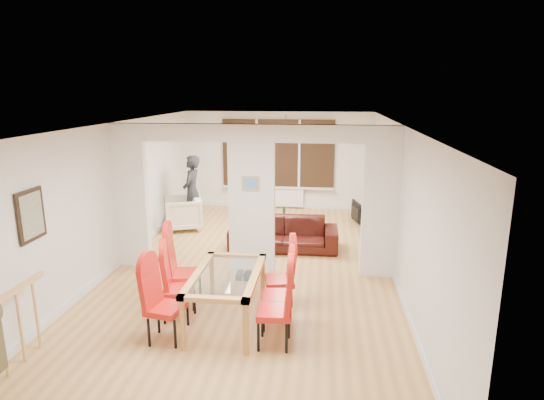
% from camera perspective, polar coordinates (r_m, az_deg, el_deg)
% --- Properties ---
extents(floor, '(5.00, 9.00, 0.01)m').
position_cam_1_polar(floor, '(8.32, -2.47, -8.66)').
color(floor, tan).
rests_on(floor, ground).
extents(room_walls, '(5.00, 9.00, 2.60)m').
position_cam_1_polar(room_walls, '(7.92, -2.56, 0.07)').
color(room_walls, silver).
rests_on(room_walls, floor).
extents(divider_wall, '(5.00, 0.18, 2.60)m').
position_cam_1_polar(divider_wall, '(7.92, -2.56, 0.07)').
color(divider_wall, white).
rests_on(divider_wall, floor).
extents(bay_window_blinds, '(3.00, 0.08, 1.80)m').
position_cam_1_polar(bay_window_blinds, '(12.21, 0.76, 5.87)').
color(bay_window_blinds, black).
rests_on(bay_window_blinds, room_walls).
extents(radiator, '(1.40, 0.08, 0.50)m').
position_cam_1_polar(radiator, '(12.40, 0.73, 0.34)').
color(radiator, white).
rests_on(radiator, floor).
extents(pendant_light, '(0.36, 0.36, 0.36)m').
position_cam_1_polar(pendant_light, '(10.98, 1.73, 8.40)').
color(pendant_light, orange).
rests_on(pendant_light, room_walls).
extents(stair_newel, '(0.40, 1.20, 1.10)m').
position_cam_1_polar(stair_newel, '(6.19, -29.40, -13.15)').
color(stair_newel, tan).
rests_on(stair_newel, floor).
extents(wall_poster, '(0.04, 0.52, 0.67)m').
position_cam_1_polar(wall_poster, '(6.58, -28.00, -1.70)').
color(wall_poster, gray).
rests_on(wall_poster, room_walls).
extents(pillar_photo, '(0.30, 0.03, 0.25)m').
position_cam_1_polar(pillar_photo, '(7.76, -2.70, 2.06)').
color(pillar_photo, '#4C8CD8').
rests_on(pillar_photo, divider_wall).
extents(dining_table, '(0.89, 1.58, 0.74)m').
position_cam_1_polar(dining_table, '(6.42, -5.69, -12.14)').
color(dining_table, '#BD8946').
rests_on(dining_table, floor).
extents(dining_chair_la, '(0.50, 0.50, 1.05)m').
position_cam_1_polar(dining_chair_la, '(6.07, -13.27, -12.44)').
color(dining_chair_la, red).
rests_on(dining_chair_la, floor).
extents(dining_chair_lb, '(0.50, 0.50, 1.03)m').
position_cam_1_polar(dining_chair_lb, '(6.57, -11.65, -10.39)').
color(dining_chair_lb, red).
rests_on(dining_chair_lb, floor).
extents(dining_chair_lc, '(0.52, 0.52, 1.14)m').
position_cam_1_polar(dining_chair_lc, '(6.95, -11.04, -8.51)').
color(dining_chair_lc, red).
rests_on(dining_chair_lc, floor).
extents(dining_chair_ra, '(0.46, 0.46, 1.07)m').
position_cam_1_polar(dining_chair_ra, '(5.82, 0.26, -13.15)').
color(dining_chair_ra, red).
rests_on(dining_chair_ra, floor).
extents(dining_chair_rb, '(0.45, 0.45, 1.03)m').
position_cam_1_polar(dining_chair_rb, '(6.24, 0.67, -11.39)').
color(dining_chair_rb, red).
rests_on(dining_chair_rb, floor).
extents(dining_chair_rc, '(0.48, 0.48, 1.02)m').
position_cam_1_polar(dining_chair_rc, '(6.74, 0.94, -9.51)').
color(dining_chair_rc, red).
rests_on(dining_chair_rc, floor).
extents(sofa, '(2.20, 0.89, 0.64)m').
position_cam_1_polar(sofa, '(9.25, 1.45, -4.21)').
color(sofa, black).
rests_on(sofa, floor).
extents(armchair, '(1.03, 1.05, 0.75)m').
position_cam_1_polar(armchair, '(10.72, -11.07, -1.63)').
color(armchair, white).
rests_on(armchair, floor).
extents(person, '(0.64, 0.43, 1.70)m').
position_cam_1_polar(person, '(10.71, -10.01, 1.02)').
color(person, black).
rests_on(person, floor).
extents(television, '(0.87, 0.33, 0.50)m').
position_cam_1_polar(television, '(11.21, 10.30, -1.60)').
color(television, black).
rests_on(television, floor).
extents(coffee_table, '(1.06, 0.56, 0.24)m').
position_cam_1_polar(coffee_table, '(10.79, 1.52, -2.68)').
color(coffee_table, '#372112').
rests_on(coffee_table, floor).
extents(bottle, '(0.07, 0.07, 0.26)m').
position_cam_1_polar(bottle, '(10.69, 1.52, -1.44)').
color(bottle, '#143F19').
rests_on(bottle, coffee_table).
extents(bowl, '(0.19, 0.19, 0.05)m').
position_cam_1_polar(bowl, '(10.70, 1.82, -2.04)').
color(bowl, '#372112').
rests_on(bowl, coffee_table).
extents(shoes, '(0.24, 0.26, 0.10)m').
position_cam_1_polar(shoes, '(7.92, -3.58, -9.49)').
color(shoes, black).
rests_on(shoes, floor).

